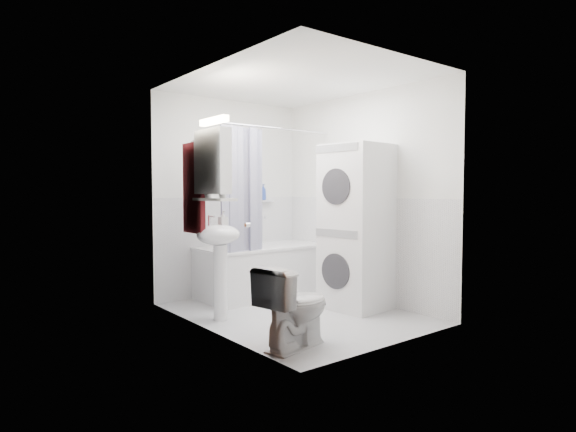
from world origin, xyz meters
TOP-DOWN VIEW (x-y plane):
  - floor at (0.00, 0.00)m, footprint 2.60×2.60m
  - room_walls at (0.00, 0.00)m, footprint 2.60×2.60m
  - wainscot at (0.00, 0.29)m, footprint 1.98×2.58m
  - door at (-0.95, -0.55)m, footprint 0.05×2.00m
  - bathtub at (0.26, 0.92)m, footprint 1.61×0.76m
  - tub_spout at (0.46, 1.25)m, footprint 0.04×0.12m
  - curtain_rod at (0.26, 0.60)m, footprint 1.79×0.02m
  - shower_curtain at (-0.26, 0.60)m, footprint 0.55×0.02m
  - sink at (-0.75, 0.26)m, footprint 0.44×0.37m
  - medicine_cabinet at (-0.90, 0.10)m, footprint 0.13×0.50m
  - shelf at (-0.89, 0.10)m, footprint 0.18×0.54m
  - shower_caddy at (0.51, 1.24)m, footprint 0.22×0.06m
  - towel at (-0.94, 0.42)m, footprint 0.07×0.38m
  - washer_dryer at (0.68, -0.23)m, footprint 0.69×0.68m
  - toilet at (-0.69, -0.85)m, footprint 0.75×0.51m
  - soap_pump at (-0.71, 0.25)m, footprint 0.08×0.17m
  - shelf_bottle at (-0.89, -0.05)m, footprint 0.07×0.18m
  - shelf_cup at (-0.89, 0.22)m, footprint 0.10×0.09m
  - shampoo_a at (0.35, 1.24)m, footprint 0.13×0.17m
  - shampoo_b at (0.47, 1.24)m, footprint 0.08×0.21m

SIDE VIEW (x-z plane):
  - floor at x=0.00m, z-range 0.00..0.00m
  - toilet at x=-0.69m, z-range 0.00..0.67m
  - bathtub at x=0.26m, z-range 0.03..0.65m
  - wainscot at x=0.00m, z-range -0.69..1.89m
  - sink at x=-0.75m, z-range 0.18..1.22m
  - washer_dryer at x=0.68m, z-range 0.00..1.78m
  - tub_spout at x=0.46m, z-range 0.92..0.95m
  - soap_pump at x=-0.71m, z-range 0.91..0.99m
  - door at x=-0.95m, z-range 0.00..2.00m
  - shower_caddy at x=0.51m, z-range 1.14..1.16m
  - shelf at x=-0.89m, z-range 1.19..1.21m
  - shampoo_b at x=0.47m, z-range 1.16..1.24m
  - shampoo_a at x=0.35m, z-range 1.16..1.29m
  - shelf_bottle at x=-0.89m, z-range 1.21..1.28m
  - shower_curtain at x=-0.26m, z-range 0.52..1.98m
  - shelf_cup at x=-0.89m, z-range 1.21..1.31m
  - towel at x=-0.94m, z-range 0.87..1.78m
  - room_walls at x=0.00m, z-range 0.19..2.79m
  - medicine_cabinet at x=-0.90m, z-range 1.21..1.92m
  - curtain_rod at x=0.26m, z-range 1.99..2.01m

